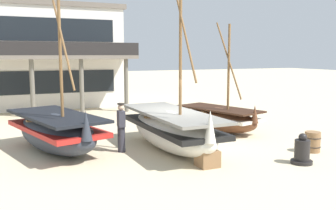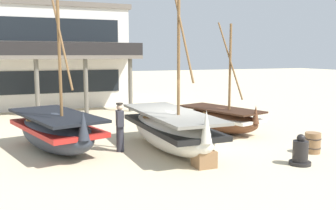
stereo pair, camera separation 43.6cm
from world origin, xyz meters
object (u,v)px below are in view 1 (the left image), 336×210
Objects in this scene: fishing_boat_far_right at (219,118)px; fisherman_by_hull at (121,128)px; wooden_barrel at (312,142)px; harbor_building_main at (45,56)px; cargo_crate at (207,158)px; fishing_boat_near_left at (57,131)px; fishing_boat_centre_large at (172,129)px; capstan_winch at (302,152)px.

fisherman_by_hull is (-4.90, -1.56, 0.26)m from fishing_boat_far_right.
fisherman_by_hull is 2.41× the size of wooden_barrel.
harbor_building_main is at bearing 93.30° from fisherman_by_hull.
wooden_barrel reaches higher than cargo_crate.
fishing_boat_near_left reaches higher than fishing_boat_far_right.
fishing_boat_near_left is 10.36× the size of cargo_crate.
harbor_building_main is (-2.47, 14.08, 2.47)m from fishing_boat_centre_large.
fishing_boat_near_left is 8.03m from capstan_winch.
fishing_boat_far_right is 7.79× the size of cargo_crate.
fishing_boat_far_right is (6.90, 0.60, -0.14)m from fishing_boat_near_left.
fishing_boat_centre_large is 1.75m from fisherman_by_hull.
harbor_building_main reaches higher than capstan_winch.
harbor_building_main is at bearing 115.24° from fishing_boat_far_right.
capstan_winch is at bearing -38.29° from fisherman_by_hull.
fishing_boat_near_left is 8.75m from wooden_barrel.
wooden_barrel is at bearing 33.92° from capstan_winch.
capstan_winch is at bearing -18.36° from cargo_crate.
fishing_boat_centre_large reaches higher than capstan_winch.
fishing_boat_far_right is 13.59m from harbor_building_main.
wooden_barrel is 0.07× the size of harbor_building_main.
harbor_building_main is (1.21, 12.66, 2.50)m from fishing_boat_near_left.
cargo_crate is (3.80, -3.66, -0.47)m from fishing_boat_near_left.
fisherman_by_hull reaches higher than capstan_winch.
fishing_boat_centre_large reaches higher than harbor_building_main.
fishing_boat_near_left is 5.30m from cargo_crate.
fishing_boat_far_right is at bearing 86.55° from capstan_winch.
capstan_winch is 1.35× the size of wooden_barrel.
wooden_barrel is (4.25, -2.25, -0.40)m from fishing_boat_centre_large.
cargo_crate is 0.06× the size of harbor_building_main.
capstan_winch is at bearing -72.69° from harbor_building_main.
fishing_boat_centre_large reaches higher than wooden_barrel.
fishing_boat_centre_large is 9.60× the size of wooden_barrel.
fishing_boat_far_right is at bearing -64.76° from harbor_building_main.
wooden_barrel is 4.13m from cargo_crate.
fishing_boat_far_right is 5.15m from fisherman_by_hull.
harbor_building_main is at bearing 99.94° from fishing_boat_centre_large.
fishing_boat_near_left is at bearing 155.12° from wooden_barrel.
harbor_building_main is (-5.68, 12.06, 2.64)m from fishing_boat_far_right.
capstan_winch reaches higher than wooden_barrel.
fisherman_by_hull is at bearing 141.71° from capstan_winch.
fishing_boat_centre_large is at bearing -147.86° from fishing_boat_far_right.
fishing_boat_centre_large reaches higher than fisherman_by_hull.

